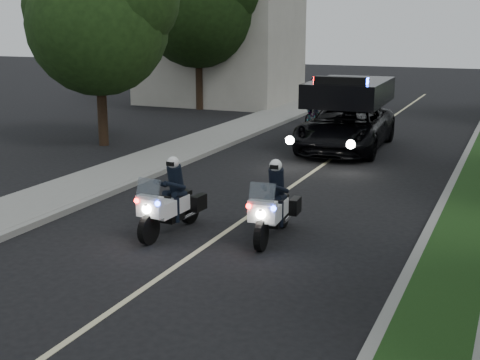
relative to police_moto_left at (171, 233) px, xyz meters
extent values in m
plane|color=black|center=(1.07, -4.43, 0.00)|extent=(120.00, 120.00, 0.00)
cube|color=gray|center=(5.17, 5.57, 0.07)|extent=(0.20, 60.00, 0.15)
cube|color=#193814|center=(5.87, 5.57, 0.08)|extent=(1.20, 60.00, 0.16)
cube|color=gray|center=(-3.03, 5.57, 0.07)|extent=(0.20, 60.00, 0.15)
cube|color=gray|center=(-4.13, 5.57, 0.08)|extent=(2.00, 60.00, 0.16)
cube|color=#A8A396|center=(-8.93, 21.57, 3.50)|extent=(8.00, 6.00, 7.00)
cube|color=#BFB78C|center=(1.07, 5.57, 0.00)|extent=(0.12, 50.00, 0.01)
imported|color=black|center=(1.06, 10.82, 0.00)|extent=(2.94, 5.99, 2.86)
imported|color=black|center=(-1.74, 15.90, 0.00)|extent=(0.70, 1.64, 0.84)
imported|color=black|center=(-1.74, 15.90, 0.00)|extent=(0.72, 0.52, 1.86)
camera|label=1|loc=(6.77, -11.87, 4.49)|focal=49.04mm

